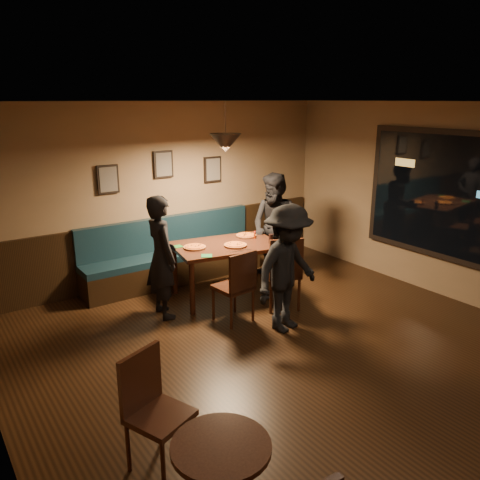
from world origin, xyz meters
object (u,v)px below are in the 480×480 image
(chair_near_left, at_px, (233,286))
(chair_near_right, at_px, (282,271))
(diner_front, at_px, (287,269))
(tabasco_bottle, at_px, (255,235))
(diner_right, at_px, (275,228))
(soda_glass, at_px, (271,239))
(dining_table, at_px, (226,270))
(diner_left, at_px, (162,257))
(booth_bench, at_px, (175,251))
(cafe_chair_far, at_px, (160,414))

(chair_near_left, bearing_deg, chair_near_right, -7.09)
(diner_front, height_order, tabasco_bottle, diner_front)
(tabasco_bottle, bearing_deg, diner_front, -110.09)
(chair_near_left, relative_size, diner_right, 0.57)
(chair_near_left, distance_m, tabasco_bottle, 1.22)
(chair_near_right, xyz_separation_m, soda_glass, (0.14, 0.42, 0.35))
(chair_near_left, distance_m, diner_right, 1.69)
(dining_table, height_order, chair_near_right, chair_near_right)
(chair_near_left, xyz_separation_m, diner_left, (-0.68, 0.67, 0.34))
(booth_bench, bearing_deg, diner_front, -81.01)
(dining_table, bearing_deg, diner_front, -78.05)
(chair_near_left, xyz_separation_m, chair_near_right, (0.80, -0.02, 0.04))
(diner_left, xyz_separation_m, diner_front, (1.09, -1.26, -0.02))
(diner_front, xyz_separation_m, soda_glass, (0.53, 0.99, 0.06))
(chair_near_right, relative_size, cafe_chair_far, 1.09)
(diner_front, height_order, cafe_chair_far, diner_front)
(diner_right, bearing_deg, tabasco_bottle, -94.04)
(booth_bench, bearing_deg, diner_left, -124.75)
(diner_left, distance_m, diner_front, 1.67)
(diner_left, height_order, cafe_chair_far, diner_left)
(chair_near_right, relative_size, soda_glass, 7.60)
(diner_right, relative_size, cafe_chair_far, 1.80)
(diner_right, xyz_separation_m, soda_glass, (-0.46, -0.46, 0.01))
(dining_table, bearing_deg, chair_near_left, -106.71)
(dining_table, bearing_deg, booth_bench, 119.74)
(booth_bench, height_order, chair_near_right, chair_near_right)
(booth_bench, relative_size, tabasco_bottle, 24.15)
(cafe_chair_far, bearing_deg, soda_glass, -163.23)
(booth_bench, xyz_separation_m, diner_left, (-0.73, -1.05, 0.33))
(dining_table, relative_size, tabasco_bottle, 12.07)
(diner_left, height_order, soda_glass, diner_left)
(dining_table, bearing_deg, soda_glass, -20.68)
(dining_table, height_order, diner_left, diner_left)
(chair_near_left, height_order, cafe_chair_far, chair_near_left)
(booth_bench, relative_size, cafe_chair_far, 3.11)
(tabasco_bottle, bearing_deg, soda_glass, -82.84)
(chair_near_left, relative_size, tabasco_bottle, 7.89)
(dining_table, distance_m, soda_glass, 0.80)
(diner_right, relative_size, diner_front, 1.07)
(diner_left, bearing_deg, chair_near_right, -110.58)
(booth_bench, bearing_deg, cafe_chair_far, -119.19)
(tabasco_bottle, distance_m, cafe_chair_far, 3.89)
(soda_glass, bearing_deg, dining_table, 148.58)
(dining_table, bearing_deg, tabasco_bottle, 10.46)
(tabasco_bottle, bearing_deg, chair_near_right, -97.23)
(dining_table, height_order, diner_front, diner_front)
(dining_table, distance_m, diner_right, 1.12)
(soda_glass, height_order, tabasco_bottle, soda_glass)
(diner_right, xyz_separation_m, diner_front, (-0.99, -1.45, -0.05))
(chair_near_left, relative_size, soda_glass, 7.09)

